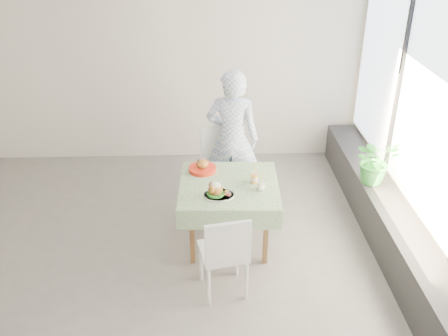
{
  "coord_description": "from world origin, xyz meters",
  "views": [
    {
      "loc": [
        0.81,
        -4.35,
        3.36
      ],
      "look_at": [
        0.98,
        0.31,
        0.91
      ],
      "focal_mm": 40.0,
      "sensor_mm": 36.0,
      "label": 1
    }
  ],
  "objects_px": {
    "main_dish": "(217,192)",
    "juice_cup_orange": "(254,178)",
    "chair_near": "(224,267)",
    "cafe_table": "(229,206)",
    "diner": "(233,139)",
    "potted_plant": "(376,160)",
    "chair_far": "(222,182)"
  },
  "relations": [
    {
      "from": "main_dish",
      "to": "juice_cup_orange",
      "type": "relative_size",
      "value": 1.22
    },
    {
      "from": "juice_cup_orange",
      "to": "potted_plant",
      "type": "distance_m",
      "value": 1.49
    },
    {
      "from": "main_dish",
      "to": "potted_plant",
      "type": "height_order",
      "value": "potted_plant"
    },
    {
      "from": "cafe_table",
      "to": "juice_cup_orange",
      "type": "distance_m",
      "value": 0.44
    },
    {
      "from": "diner",
      "to": "potted_plant",
      "type": "relative_size",
      "value": 3.13
    },
    {
      "from": "chair_near",
      "to": "main_dish",
      "type": "bearing_deg",
      "value": 94.56
    },
    {
      "from": "main_dish",
      "to": "juice_cup_orange",
      "type": "bearing_deg",
      "value": 33.44
    },
    {
      "from": "cafe_table",
      "to": "juice_cup_orange",
      "type": "bearing_deg",
      "value": 4.3
    },
    {
      "from": "main_dish",
      "to": "juice_cup_orange",
      "type": "height_order",
      "value": "juice_cup_orange"
    },
    {
      "from": "chair_far",
      "to": "potted_plant",
      "type": "height_order",
      "value": "potted_plant"
    },
    {
      "from": "chair_near",
      "to": "potted_plant",
      "type": "distance_m",
      "value": 2.24
    },
    {
      "from": "cafe_table",
      "to": "chair_far",
      "type": "relative_size",
      "value": 1.09
    },
    {
      "from": "main_dish",
      "to": "juice_cup_orange",
      "type": "distance_m",
      "value": 0.48
    },
    {
      "from": "chair_near",
      "to": "main_dish",
      "type": "xyz_separation_m",
      "value": [
        -0.05,
        0.57,
        0.52
      ]
    },
    {
      "from": "juice_cup_orange",
      "to": "main_dish",
      "type": "bearing_deg",
      "value": -146.56
    },
    {
      "from": "cafe_table",
      "to": "chair_near",
      "type": "bearing_deg",
      "value": -96.02
    },
    {
      "from": "juice_cup_orange",
      "to": "potted_plant",
      "type": "xyz_separation_m",
      "value": [
        1.44,
        0.41,
        -0.02
      ]
    },
    {
      "from": "chair_near",
      "to": "juice_cup_orange",
      "type": "xyz_separation_m",
      "value": [
        0.36,
        0.83,
        0.52
      ]
    },
    {
      "from": "chair_far",
      "to": "potted_plant",
      "type": "bearing_deg",
      "value": -12.97
    },
    {
      "from": "chair_near",
      "to": "main_dish",
      "type": "distance_m",
      "value": 0.77
    },
    {
      "from": "cafe_table",
      "to": "juice_cup_orange",
      "type": "height_order",
      "value": "juice_cup_orange"
    },
    {
      "from": "chair_near",
      "to": "cafe_table",
      "type": "bearing_deg",
      "value": 83.98
    },
    {
      "from": "main_dish",
      "to": "potted_plant",
      "type": "xyz_separation_m",
      "value": [
        1.84,
        0.67,
        -0.02
      ]
    },
    {
      "from": "main_dish",
      "to": "chair_near",
      "type": "bearing_deg",
      "value": -85.44
    },
    {
      "from": "main_dish",
      "to": "cafe_table",
      "type": "bearing_deg",
      "value": 61.91
    },
    {
      "from": "diner",
      "to": "chair_far",
      "type": "bearing_deg",
      "value": 30.28
    },
    {
      "from": "diner",
      "to": "main_dish",
      "type": "height_order",
      "value": "diner"
    },
    {
      "from": "chair_near",
      "to": "diner",
      "type": "bearing_deg",
      "value": 84.28
    },
    {
      "from": "cafe_table",
      "to": "chair_near",
      "type": "height_order",
      "value": "chair_near"
    },
    {
      "from": "diner",
      "to": "main_dish",
      "type": "distance_m",
      "value": 1.14
    },
    {
      "from": "chair_far",
      "to": "main_dish",
      "type": "distance_m",
      "value": 1.18
    },
    {
      "from": "chair_near",
      "to": "juice_cup_orange",
      "type": "distance_m",
      "value": 1.05
    }
  ]
}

